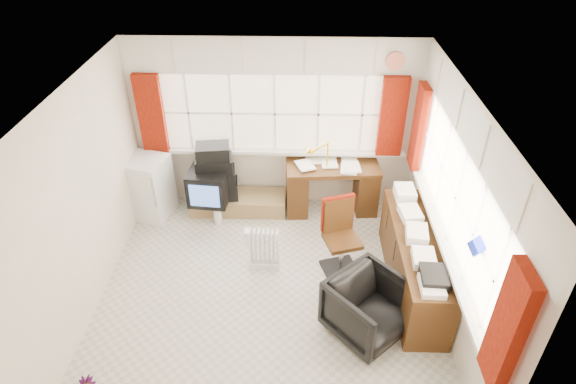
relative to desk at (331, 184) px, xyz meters
name	(u,v)px	position (x,y,z in m)	size (l,w,h in m)	color
ground	(268,294)	(-0.82, -1.80, -0.42)	(4.00, 4.00, 0.00)	beige
room_walls	(265,191)	(-0.82, -1.80, 1.08)	(4.00, 4.00, 4.00)	beige
window_back	(275,147)	(-0.82, 0.14, 0.52)	(3.70, 0.12, 3.60)	#F7E4C3
window_right	(445,236)	(1.12, -1.80, 0.52)	(0.12, 3.70, 3.60)	#F7E4C3
curtains	(348,152)	(0.10, -0.87, 1.03)	(3.83, 3.83, 1.15)	maroon
overhead_cabinets	(357,87)	(0.16, -0.82, 1.83)	(3.98, 3.98, 0.48)	beige
desk	(331,184)	(0.00, 0.00, 0.00)	(1.36, 0.74, 0.80)	#4D2D12
desk_lamp	(328,150)	(-0.09, -0.10, 0.63)	(0.16, 0.14, 0.42)	yellow
task_chair	(339,232)	(0.03, -1.26, 0.11)	(0.53, 0.55, 1.01)	black
office_chair	(369,308)	(0.29, -2.32, -0.07)	(0.76, 0.78, 0.71)	black
radiator	(264,252)	(-0.90, -1.31, -0.19)	(0.38, 0.17, 0.57)	white
credenza	(414,261)	(0.91, -1.60, -0.03)	(0.50, 2.00, 0.85)	#4D2D12
file_tray	(433,277)	(0.91, -2.30, 0.38)	(0.26, 0.34, 0.11)	black
tv_bench	(239,202)	(-1.37, -0.08, -0.30)	(1.40, 0.50, 0.25)	olive
crt_tv	(209,186)	(-1.76, -0.23, 0.08)	(0.59, 0.56, 0.50)	black
hifi_stack	(215,174)	(-1.68, -0.10, 0.21)	(0.67, 0.47, 0.84)	black
mini_fridge	(149,187)	(-2.62, -0.22, 0.04)	(0.66, 0.67, 0.92)	white
spray_bottle_a	(217,213)	(-1.64, -0.42, -0.26)	(0.12, 0.13, 0.32)	white
spray_bottle_b	(262,206)	(-1.02, -0.14, -0.32)	(0.09, 0.10, 0.21)	#93DBD1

